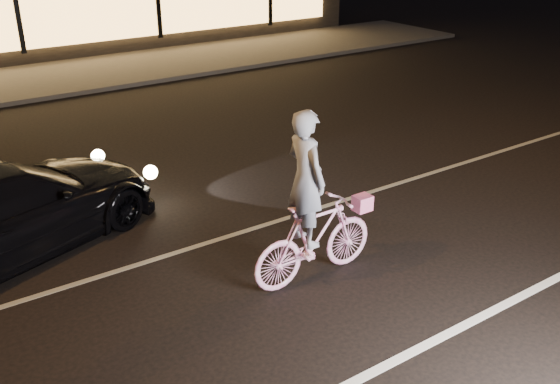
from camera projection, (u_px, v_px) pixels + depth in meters
ground at (325, 292)px, 8.04m from camera, size 90.00×90.00×0.00m
lane_stripe_near at (409, 354)px, 6.92m from camera, size 60.00×0.12×0.01m
lane_stripe_far at (244, 231)px, 9.54m from camera, size 60.00×0.10×0.01m
sidewalk at (43, 80)px, 17.78m from camera, size 30.00×4.00×0.12m
cyclist at (312, 222)px, 8.00m from camera, size 1.87×0.65×2.36m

